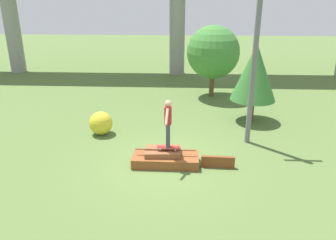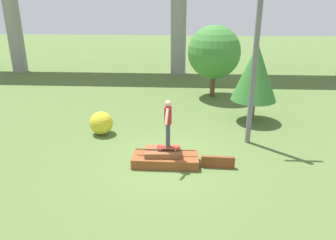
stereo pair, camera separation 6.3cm
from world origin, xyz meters
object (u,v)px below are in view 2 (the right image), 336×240
object	(u,v)px
skateboard	(168,147)
tree_behind_right	(255,73)
tree_behind_left	(214,52)
skater	(168,121)
utility_pole	(255,59)
bush_yellow_flowering	(101,123)

from	to	relation	value
skateboard	tree_behind_right	world-z (taller)	tree_behind_right
skateboard	tree_behind_left	xyz separation A→B (m)	(2.07, 8.39, 1.88)
skater	tree_behind_left	size ratio (longest dim) A/B	0.41
tree_behind_right	utility_pole	bearing A→B (deg)	-103.24
skateboard	tree_behind_right	bearing A→B (deg)	51.11
skater	bush_yellow_flowering	size ratio (longest dim) A/B	1.70
skateboard	tree_behind_right	xyz separation A→B (m)	(3.62, 4.49, 1.63)
tree_behind_left	skater	bearing A→B (deg)	-103.87
tree_behind_right	skater	bearing A→B (deg)	-128.89
skateboard	utility_pole	xyz separation A→B (m)	(3.05, 2.05, 2.67)
skater	tree_behind_left	bearing A→B (deg)	76.13
skateboard	bush_yellow_flowering	bearing A→B (deg)	139.32
tree_behind_right	bush_yellow_flowering	size ratio (longest dim) A/B	3.65
utility_pole	tree_behind_left	bearing A→B (deg)	98.77
skateboard	skater	world-z (taller)	skater
skateboard	bush_yellow_flowering	size ratio (longest dim) A/B	0.77
skater	utility_pole	xyz separation A→B (m)	(3.05, 2.05, 1.69)
utility_pole	tree_behind_right	world-z (taller)	utility_pole
tree_behind_right	bush_yellow_flowering	xyz separation A→B (m)	(-6.56, -1.96, -1.79)
skater	tree_behind_right	xyz separation A→B (m)	(3.62, 4.49, 0.65)
tree_behind_left	utility_pole	bearing A→B (deg)	-81.23
skateboard	bush_yellow_flowering	xyz separation A→B (m)	(-2.94, 2.53, -0.17)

